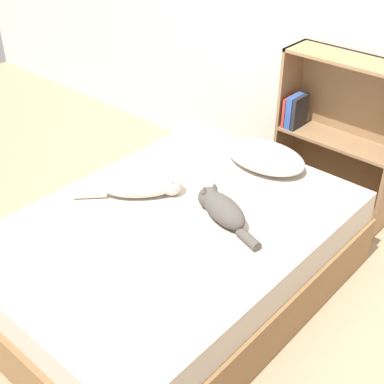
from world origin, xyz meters
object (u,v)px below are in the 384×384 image
object	(u,v)px
bed	(174,257)
pillow	(265,157)
cat_light	(143,186)
cat_dark	(221,208)
bookshelf	(338,135)

from	to	relation	value
bed	pillow	xyz separation A→B (m)	(0.03, 0.77, 0.31)
bed	cat_light	world-z (taller)	cat_light
cat_light	cat_dark	xyz separation A→B (m)	(0.46, 0.12, 0.00)
pillow	cat_light	size ratio (longest dim) A/B	1.06
pillow	bookshelf	distance (m)	0.58
pillow	bookshelf	xyz separation A→B (m)	(0.18, 0.55, -0.01)
pillow	cat_dark	bearing A→B (deg)	-76.18
pillow	cat_dark	size ratio (longest dim) A/B	1.06
bookshelf	cat_dark	bearing A→B (deg)	-91.78
pillow	cat_light	bearing A→B (deg)	-113.59
bed	bookshelf	distance (m)	1.37
bed	cat_light	xyz separation A→B (m)	(-0.28, 0.06, 0.31)
pillow	bookshelf	bearing A→B (deg)	71.82
cat_light	cat_dark	bearing A→B (deg)	-31.88
bed	pillow	size ratio (longest dim) A/B	3.81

